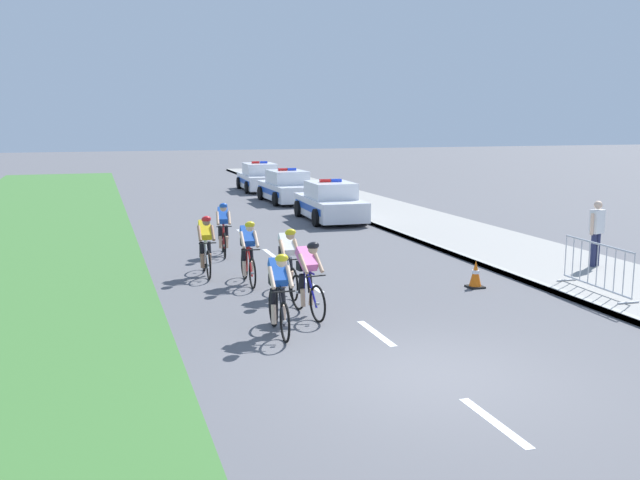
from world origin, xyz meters
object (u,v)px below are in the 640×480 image
object	(u,v)px
cyclist_third	(288,261)
cyclist_fourth	(248,251)
cyclist_fifth	(206,244)
cyclist_sixth	(223,228)
cyclist_second	(308,277)
cyclist_lead	(279,292)
crowd_barrier_front	(597,268)
spectator_closest	(597,229)
police_car_nearest	(330,203)
police_car_third	(259,178)
police_car_second	(287,188)
traffic_cone_near	(476,274)

from	to	relation	value
cyclist_third	cyclist_fourth	distance (m)	1.48
cyclist_third	cyclist_fifth	world-z (taller)	same
cyclist_fifth	cyclist_sixth	distance (m)	2.67
cyclist_second	cyclist_lead	bearing A→B (deg)	-129.85
crowd_barrier_front	spectator_closest	size ratio (longest dim) A/B	1.39
cyclist_fifth	cyclist_third	bearing A→B (deg)	-61.54
cyclist_second	cyclist_fifth	distance (m)	4.46
cyclist_lead	cyclist_sixth	size ratio (longest dim) A/B	1.00
police_car_nearest	crowd_barrier_front	xyz separation A→B (m)	(1.78, -12.93, -0.03)
crowd_barrier_front	cyclist_sixth	bearing A→B (deg)	133.58
crowd_barrier_front	police_car_third	bearing A→B (deg)	94.07
police_car_nearest	spectator_closest	xyz separation A→B (m)	(3.55, -10.67, 0.40)
police_car_second	police_car_third	size ratio (longest dim) A/B	0.99
cyclist_fifth	traffic_cone_near	distance (m)	6.52
cyclist_second	police_car_second	xyz separation A→B (m)	(4.63, 18.81, -0.11)
cyclist_fourth	police_car_nearest	size ratio (longest dim) A/B	0.39
cyclist_sixth	police_car_nearest	distance (m)	7.66
cyclist_second	crowd_barrier_front	distance (m)	6.42
cyclist_third	cyclist_sixth	size ratio (longest dim) A/B	1.00
cyclist_second	police_car_nearest	world-z (taller)	police_car_nearest
cyclist_sixth	spectator_closest	distance (m)	9.96
cyclist_fifth	traffic_cone_near	world-z (taller)	cyclist_fifth
police_car_second	spectator_closest	size ratio (longest dim) A/B	2.65
police_car_second	spectator_closest	world-z (taller)	spectator_closest
crowd_barrier_front	traffic_cone_near	world-z (taller)	crowd_barrier_front
cyclist_second	spectator_closest	bearing A→B (deg)	12.54
traffic_cone_near	cyclist_fifth	bearing A→B (deg)	151.18
police_car_second	police_car_third	world-z (taller)	same
cyclist_lead	cyclist_sixth	distance (m)	7.78
police_car_nearest	crowd_barrier_front	size ratio (longest dim) A/B	1.92
cyclist_second	spectator_closest	world-z (taller)	spectator_closest
cyclist_fourth	police_car_nearest	world-z (taller)	police_car_nearest
cyclist_fifth	police_car_second	distance (m)	15.74
cyclist_fourth	crowd_barrier_front	bearing A→B (deg)	-26.70
cyclist_third	police_car_third	bearing A→B (deg)	78.65
cyclist_sixth	cyclist_second	bearing A→B (deg)	-86.10
cyclist_lead	cyclist_sixth	world-z (taller)	same
cyclist_third	cyclist_fifth	xyz separation A→B (m)	(-1.39, 2.56, 0.00)
police_car_second	crowd_barrier_front	size ratio (longest dim) A/B	1.91
police_car_nearest	traffic_cone_near	xyz separation A→B (m)	(-0.27, -11.37, -0.37)
cyclist_lead	police_car_second	distance (m)	20.56
cyclist_fifth	crowd_barrier_front	xyz separation A→B (m)	(7.74, -4.70, -0.14)
cyclist_lead	police_car_third	xyz separation A→B (m)	(5.46, 25.50, -0.11)
cyclist_sixth	crowd_barrier_front	bearing A→B (deg)	-46.42
cyclist_fifth	crowd_barrier_front	distance (m)	9.06
cyclist_sixth	spectator_closest	xyz separation A→B (m)	(8.64, -4.95, 0.30)
cyclist_sixth	police_car_third	world-z (taller)	police_car_third
cyclist_fifth	police_car_nearest	size ratio (longest dim) A/B	0.39
cyclist_second	cyclist_sixth	xyz separation A→B (m)	(-0.46, 6.77, 0.00)
cyclist_lead	spectator_closest	world-z (taller)	spectator_closest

